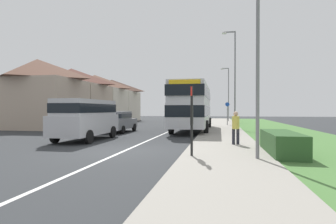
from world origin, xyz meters
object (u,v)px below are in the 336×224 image
(cycle_route_sign, at_px, (227,113))
(street_lamp_near, at_px, (255,29))
(street_lamp_mid, at_px, (234,74))
(double_decker_bus, at_px, (192,105))
(street_lamp_far, at_px, (228,91))
(pedestrian_at_stop, at_px, (236,126))
(bus_stop_sign, at_px, (192,116))
(parked_van_silver, at_px, (86,116))
(parked_car_grey, at_px, (118,121))

(cycle_route_sign, relative_size, street_lamp_near, 0.32)
(cycle_route_sign, xyz_separation_m, street_lamp_mid, (0.38, -5.66, 3.32))
(double_decker_bus, bearing_deg, cycle_route_sign, 67.33)
(street_lamp_far, bearing_deg, street_lamp_mid, -89.83)
(pedestrian_at_stop, relative_size, bus_stop_sign, 0.64)
(parked_van_silver, bearing_deg, bus_stop_sign, -36.42)
(bus_stop_sign, height_order, street_lamp_near, street_lamp_near)
(double_decker_bus, height_order, street_lamp_far, street_lamp_far)
(double_decker_bus, distance_m, pedestrian_at_stop, 9.63)
(parked_van_silver, bearing_deg, street_lamp_near, -29.71)
(pedestrian_at_stop, height_order, bus_stop_sign, bus_stop_sign)
(parked_van_silver, relative_size, parked_car_grey, 1.18)
(parked_van_silver, bearing_deg, street_lamp_far, 70.95)
(parked_van_silver, xyz_separation_m, pedestrian_at_stop, (8.27, -1.33, -0.39))
(street_lamp_near, bearing_deg, cycle_route_sign, 90.99)
(pedestrian_at_stop, relative_size, street_lamp_near, 0.21)
(street_lamp_mid, bearing_deg, street_lamp_far, 90.17)
(parked_car_grey, relative_size, bus_stop_sign, 1.65)
(pedestrian_at_stop, height_order, cycle_route_sign, cycle_route_sign)
(parked_car_grey, bearing_deg, street_lamp_near, -49.63)
(double_decker_bus, height_order, cycle_route_sign, double_decker_bus)
(double_decker_bus, relative_size, pedestrian_at_stop, 6.34)
(cycle_route_sign, bearing_deg, pedestrian_at_stop, -90.22)
(double_decker_bus, distance_m, street_lamp_mid, 4.51)
(pedestrian_at_stop, height_order, street_lamp_mid, street_lamp_mid)
(pedestrian_at_stop, xyz_separation_m, street_lamp_near, (0.41, -3.62, 3.50))
(parked_car_grey, bearing_deg, bus_stop_sign, -56.83)
(bus_stop_sign, bearing_deg, cycle_route_sign, 84.85)
(bus_stop_sign, xyz_separation_m, street_lamp_near, (2.12, -0.12, 2.94))
(parked_car_grey, distance_m, street_lamp_near, 14.14)
(parked_car_grey, bearing_deg, cycle_route_sign, 47.99)
(pedestrian_at_stop, bearing_deg, parked_car_grey, 141.18)
(bus_stop_sign, bearing_deg, street_lamp_near, -3.16)
(parked_van_silver, xyz_separation_m, street_lamp_mid, (8.71, 9.26, 3.38))
(pedestrian_at_stop, height_order, street_lamp_near, street_lamp_near)
(bus_stop_sign, xyz_separation_m, cycle_route_sign, (1.78, 19.75, -0.11))
(parked_car_grey, xyz_separation_m, street_lamp_mid, (8.89, 3.79, 3.86))
(bus_stop_sign, relative_size, street_lamp_far, 0.34)
(double_decker_bus, bearing_deg, street_lamp_near, -75.35)
(parked_car_grey, bearing_deg, double_decker_bus, 22.66)
(parked_car_grey, xyz_separation_m, bus_stop_sign, (6.73, -10.30, 0.65))
(double_decker_bus, distance_m, street_lamp_far, 17.76)
(cycle_route_sign, bearing_deg, parked_van_silver, -119.18)
(pedestrian_at_stop, relative_size, street_lamp_far, 0.22)
(street_lamp_mid, bearing_deg, bus_stop_sign, -98.71)
(double_decker_bus, distance_m, bus_stop_sign, 12.68)
(parked_van_silver, distance_m, parked_car_grey, 5.49)
(pedestrian_at_stop, xyz_separation_m, bus_stop_sign, (-1.72, -3.50, 0.56))
(double_decker_bus, height_order, street_lamp_near, street_lamp_near)
(double_decker_bus, relative_size, street_lamp_near, 1.35)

